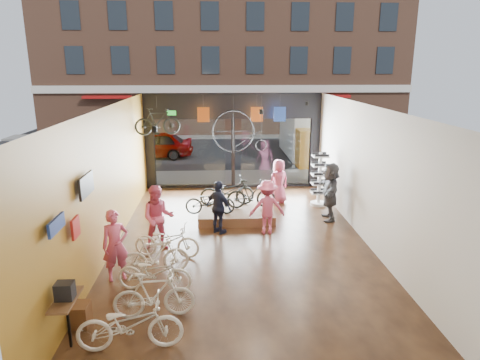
{
  "coord_description": "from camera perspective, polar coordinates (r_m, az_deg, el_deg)",
  "views": [
    {
      "loc": [
        -0.64,
        -10.97,
        4.81
      ],
      "look_at": [
        0.03,
        1.4,
        1.5
      ],
      "focal_mm": 32.0,
      "sensor_mm": 36.0,
      "label": 1
    }
  ],
  "objects": [
    {
      "name": "ground_plane",
      "position": [
        12.0,
        0.22,
        -8.78
      ],
      "size": [
        7.0,
        12.0,
        0.04
      ],
      "primitive_type": "cube",
      "color": "black",
      "rests_on": "ground"
    },
    {
      "name": "customer_5",
      "position": [
        13.94,
        11.9,
        -1.51
      ],
      "size": [
        0.77,
        1.8,
        1.88
      ],
      "primitive_type": "imported",
      "rotation": [
        0.0,
        0.0,
        4.59
      ],
      "color": "#3F3F44",
      "rests_on": "ground_plane"
    },
    {
      "name": "wall_right",
      "position": [
        12.09,
        17.12,
        0.34
      ],
      "size": [
        0.04,
        12.0,
        3.8
      ],
      "primitive_type": "cube",
      "color": "beige",
      "rests_on": "ground"
    },
    {
      "name": "display_bike_right",
      "position": [
        14.25,
        -1.75,
        -1.51
      ],
      "size": [
        1.87,
        0.8,
        0.95
      ],
      "primitive_type": "imported",
      "rotation": [
        0.0,
        0.0,
        1.67
      ],
      "color": "black",
      "rests_on": "display_platform"
    },
    {
      "name": "sidewalk_far",
      "position": [
        30.35,
        -1.87,
        5.92
      ],
      "size": [
        30.0,
        2.0,
        0.12
      ],
      "primitive_type": "cube",
      "color": "slate",
      "rests_on": "ground"
    },
    {
      "name": "customer_0",
      "position": [
        10.3,
        -16.27,
        -8.35
      ],
      "size": [
        0.72,
        0.62,
        1.68
      ],
      "primitive_type": "imported",
      "rotation": [
        0.0,
        0.0,
        0.42
      ],
      "color": "#CC4C72",
      "rests_on": "ground_plane"
    },
    {
      "name": "wall_merch",
      "position": [
        8.7,
        -21.51,
        -9.96
      ],
      "size": [
        0.4,
        2.4,
        2.6
      ],
      "primitive_type": null,
      "color": "navy",
      "rests_on": "wall_left"
    },
    {
      "name": "customer_4",
      "position": [
        15.45,
        5.18,
        -0.17
      ],
      "size": [
        0.92,
        0.78,
        1.6
      ],
      "primitive_type": "imported",
      "rotation": [
        0.0,
        0.0,
        3.56
      ],
      "color": "#CC4C72",
      "rests_on": "ground_plane"
    },
    {
      "name": "wall_back",
      "position": [
        5.78,
        3.82,
        -15.3
      ],
      "size": [
        7.0,
        0.04,
        3.8
      ],
      "primitive_type": "cube",
      "color": "beige",
      "rests_on": "ground"
    },
    {
      "name": "storefront",
      "position": [
        17.23,
        -0.94,
        5.21
      ],
      "size": [
        7.0,
        0.26,
        3.8
      ],
      "primitive_type": null,
      "color": "black",
      "rests_on": "ground"
    },
    {
      "name": "opposite_building",
      "position": [
        32.55,
        -2.08,
        18.78
      ],
      "size": [
        26.0,
        5.0,
        14.0
      ],
      "primitive_type": "cube",
      "color": "brown",
      "rests_on": "ground"
    },
    {
      "name": "display_platform",
      "position": [
        14.0,
        -0.57,
        -4.5
      ],
      "size": [
        2.4,
        1.8,
        0.3
      ],
      "primitive_type": "cube",
      "color": "#553522",
      "rests_on": "ground_plane"
    },
    {
      "name": "jersey_mid",
      "position": [
        16.34,
        2.25,
        8.74
      ],
      "size": [
        0.45,
        0.03,
        0.55
      ],
      "primitive_type": "cube",
      "color": "#CC5919",
      "rests_on": "ceiling"
    },
    {
      "name": "display_bike_mid",
      "position": [
        13.94,
        1.49,
        -1.87
      ],
      "size": [
        1.62,
        0.56,
        0.96
      ],
      "primitive_type": "imported",
      "rotation": [
        0.0,
        0.0,
        1.64
      ],
      "color": "black",
      "rests_on": "display_platform"
    },
    {
      "name": "floor_bike_0",
      "position": [
        8.04,
        -14.48,
        -18.14
      ],
      "size": [
        1.87,
        0.75,
        0.97
      ],
      "primitive_type": "imported",
      "rotation": [
        0.0,
        0.0,
        1.63
      ],
      "color": "beige",
      "rests_on": "ground_plane"
    },
    {
      "name": "penny_farthing",
      "position": [
        15.47,
        0.3,
        6.35
      ],
      "size": [
        1.91,
        0.06,
        1.52
      ],
      "primitive_type": null,
      "color": "black",
      "rests_on": "ceiling"
    },
    {
      "name": "sunglasses_rack",
      "position": [
        15.33,
        10.55,
        0.11
      ],
      "size": [
        0.68,
        0.61,
        1.91
      ],
      "primitive_type": null,
      "rotation": [
        0.0,
        0.0,
        0.31
      ],
      "color": "white",
      "rests_on": "ground_plane"
    },
    {
      "name": "customer_1",
      "position": [
        11.67,
        -10.86,
        -4.97
      ],
      "size": [
        0.91,
        0.74,
        1.78
      ],
      "primitive_type": "imported",
      "rotation": [
        0.0,
        0.0,
        0.08
      ],
      "color": "#CC4C72",
      "rests_on": "ground_plane"
    },
    {
      "name": "street_road",
      "position": [
        26.42,
        -1.67,
        4.41
      ],
      "size": [
        30.0,
        18.0,
        0.02
      ],
      "primitive_type": "cube",
      "color": "black",
      "rests_on": "ground"
    },
    {
      "name": "wall_left",
      "position": [
        11.71,
        -17.24,
        -0.13
      ],
      "size": [
        0.04,
        12.0,
        3.8
      ],
      "primitive_type": "cube",
      "color": "#B27922",
      "rests_on": "ground"
    },
    {
      "name": "jersey_left",
      "position": [
        16.28,
        -4.9,
        8.68
      ],
      "size": [
        0.45,
        0.03,
        0.55
      ],
      "primitive_type": "cube",
      "color": "#CC5919",
      "rests_on": "ceiling"
    },
    {
      "name": "sidewalk_near",
      "position": [
        18.79,
        -1.05,
        0.29
      ],
      "size": [
        30.0,
        2.4,
        0.12
      ],
      "primitive_type": "cube",
      "color": "slate",
      "rests_on": "ground"
    },
    {
      "name": "customer_3",
      "position": [
        12.58,
        3.64,
        -3.64
      ],
      "size": [
        1.05,
        0.61,
        1.62
      ],
      "primitive_type": "imported",
      "rotation": [
        0.0,
        0.0,
        3.15
      ],
      "color": "#CC4C72",
      "rests_on": "ground_plane"
    },
    {
      "name": "hung_bike",
      "position": [
        15.43,
        -10.96,
        7.65
      ],
      "size": [
        1.64,
        0.74,
        0.95
      ],
      "primitive_type": "imported",
      "rotation": [
        0.0,
        0.0,
        1.76
      ],
      "color": "black",
      "rests_on": "ceiling"
    },
    {
      "name": "floor_bike_1",
      "position": [
        8.81,
        -11.42,
        -14.81
      ],
      "size": [
        1.63,
        0.58,
        0.96
      ],
      "primitive_type": "imported",
      "rotation": [
        0.0,
        0.0,
        1.65
      ],
      "color": "beige",
      "rests_on": "ground_plane"
    },
    {
      "name": "floor_bike_2",
      "position": [
        9.76,
        -11.33,
        -11.98
      ],
      "size": [
        1.72,
        0.8,
        0.87
      ],
      "primitive_type": "imported",
      "rotation": [
        0.0,
        0.0,
        1.43
      ],
      "color": "beige",
      "rests_on": "ground_plane"
    },
    {
      "name": "floor_bike_4",
      "position": [
        11.3,
        -9.73,
        -8.0
      ],
      "size": [
        1.77,
        0.85,
        0.89
      ],
      "primitive_type": "imported",
      "rotation": [
        0.0,
        0.0,
        1.41
      ],
      "color": "beige",
      "rests_on": "ground_plane"
    },
    {
      "name": "street_car",
      "position": [
        23.59,
        -11.48,
        4.64
      ],
      "size": [
        4.21,
        1.69,
        1.43
      ],
      "primitive_type": "imported",
      "rotation": [
        0.0,
        0.0,
        -1.57
      ],
      "color": "gray",
      "rests_on": "street_road"
    },
    {
      "name": "floor_bike_3",
      "position": [
        10.45,
        -11.29,
        -9.84
      ],
      "size": [
        1.65,
        0.71,
        0.96
      ],
      "primitive_type": "imported",
      "rotation": [
        0.0,
        0.0,
        1.74
      ],
      "color": "beige",
      "rests_on": "ground_plane"
    },
    {
      "name": "jersey_right",
      "position": [
        16.44,
        5.33,
        8.73
      ],
      "size": [
        0.45,
        0.03,
        0.55
      ],
      "primitive_type": "cube",
      "color": "#1E3F99",
      "rests_on": "ceiling"
    },
    {
      "name": "ceiling",
      "position": [
        11.04,
        0.24,
        9.8
      ],
      "size": [
        7.0,
        12.0,
        0.04
      ],
      "primitive_type": "cube",
      "color": "black",
      "rests_on": "ground"
    },
    {
      "name": "exit_sign",
      "position": [
        17.04,
        -9.13,
        8.82
      ],
      "size": [
        0.35,
        0.06,
        0.18
      ],
      "primitive_type": "cube",
      "color": "#198C26",
      "rests_on": "storefront"
    },
    {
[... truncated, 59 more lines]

